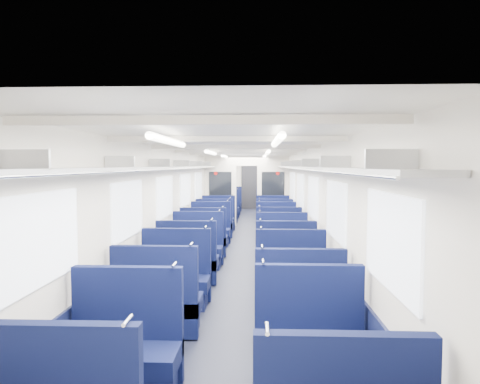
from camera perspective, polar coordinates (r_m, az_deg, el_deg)
The scene contains 39 objects.
floor at distance 11.03m, azimuth 0.45°, elevation -6.95°, with size 2.80×18.00×0.01m, color black.
ceiling at distance 10.85m, azimuth 0.46°, elevation 5.35°, with size 2.80×18.00×0.01m, color white.
wall_left at distance 11.01m, azimuth -6.85°, elevation -0.82°, with size 0.02×18.00×2.35m, color silver.
dado_left at distance 11.10m, azimuth -6.74°, elevation -5.07°, with size 0.03×17.90×0.70m, color #0F1434.
wall_right at distance 10.92m, azimuth 7.82°, elevation -0.86°, with size 0.02×18.00×2.35m, color silver.
dado_right at distance 11.01m, azimuth 7.70°, elevation -5.15°, with size 0.03×17.90×0.70m, color #0F1434.
wall_far at distance 19.86m, azimuth 1.28°, elevation 1.15°, with size 2.80×0.02×2.35m, color silver.
luggage_rack_left at distance 10.95m, azimuth -5.91°, elevation 3.34°, with size 0.36×17.40×0.18m.
luggage_rack_right at distance 10.87m, azimuth 6.87°, elevation 3.34°, with size 0.36×17.40×0.18m.
windows at distance 10.40m, azimuth 0.37°, elevation 0.30°, with size 2.78×15.60×0.75m.
ceiling_fittings at distance 10.59m, azimuth 0.41°, elevation 5.07°, with size 2.70×16.06×0.11m.
end_door at distance 19.81m, azimuth 1.28°, elevation 0.64°, with size 0.75×0.06×2.00m, color black.
bulkhead at distance 14.24m, azimuth 0.89°, elevation 0.43°, with size 2.80×0.10×2.35m.
seat_2 at distance 4.18m, azimuth -15.18°, elevation -20.03°, with size 1.01×0.56×1.13m.
seat_3 at distance 4.18m, azimuth 9.31°, elevation -19.98°, with size 1.01×0.56×1.13m.
seat_4 at distance 5.34m, azimuth -10.90°, elevation -14.66°, with size 1.01×0.56×1.13m.
seat_5 at distance 5.13m, azimuth 7.85°, elevation -15.41°, with size 1.01×0.56×1.13m.
seat_6 at distance 6.35m, azimuth -8.65°, elevation -11.68°, with size 1.01×0.56×1.13m.
seat_7 at distance 6.23m, azimuth 6.81°, elevation -11.98°, with size 1.01×0.56×1.13m.
seat_8 at distance 7.44m, azimuth -6.96°, elevation -9.40°, with size 1.01×0.56×1.13m.
seat_9 at distance 7.41m, azimuth 6.05°, elevation -9.45°, with size 1.01×0.56×1.13m.
seat_10 at distance 8.56m, azimuth -5.70°, elevation -7.67°, with size 1.01×0.56×1.13m.
seat_11 at distance 8.40m, azimuth 5.59°, elevation -7.89°, with size 1.01×0.56×1.13m.
seat_12 at distance 9.58m, azimuth -4.84°, elevation -6.46°, with size 1.01×0.56×1.13m.
seat_13 at distance 9.71m, azimuth 5.14°, elevation -6.33°, with size 1.01×0.56×1.13m.
seat_14 at distance 10.86m, azimuth -3.98°, elevation -5.27°, with size 1.01×0.56×1.13m.
seat_15 at distance 10.82m, azimuth 4.84°, elevation -5.30°, with size 1.01×0.56×1.13m.
seat_16 at distance 11.94m, azimuth -3.40°, elevation -4.46°, with size 1.01×0.56×1.13m.
seat_17 at distance 11.94m, azimuth 4.60°, elevation -4.46°, with size 1.01×0.56×1.13m.
seat_18 at distance 13.02m, azimuth -2.93°, elevation -3.79°, with size 1.01×0.56×1.13m.
seat_19 at distance 13.05m, azimuth 4.40°, elevation -3.78°, with size 1.01×0.56×1.13m.
seat_20 at distance 15.04m, azimuth -2.22°, elevation -2.80°, with size 1.01×0.56×1.13m.
seat_21 at distance 15.17m, azimuth 4.10°, elevation -2.75°, with size 1.01×0.56×1.13m.
seat_22 at distance 16.21m, azimuth -1.89°, elevation -2.33°, with size 1.01×0.56×1.13m.
seat_23 at distance 16.25m, azimuth 3.98°, elevation -2.33°, with size 1.01×0.56×1.13m.
seat_24 at distance 17.39m, azimuth -1.61°, elevation -1.93°, with size 1.01×0.56×1.13m.
seat_25 at distance 17.24m, azimuth 3.88°, elevation -1.98°, with size 1.01×0.56×1.13m.
seat_26 at distance 18.43m, azimuth -1.39°, elevation -1.62°, with size 1.01×0.56×1.13m.
seat_27 at distance 18.41m, azimuth 3.78°, elevation -1.63°, with size 1.01×0.56×1.13m.
Camera 1 is at (0.35, -10.84, 2.01)m, focal length 32.07 mm.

